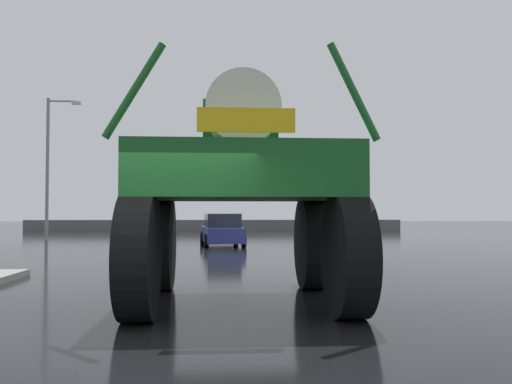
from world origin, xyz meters
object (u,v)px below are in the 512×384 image
object	(u,v)px
sedan_ahead	(222,230)
traffic_signal_near_right	(361,180)
oversize_sprayer	(240,190)
streetlight_far_left	(50,161)

from	to	relation	value
sedan_ahead	traffic_signal_near_right	world-z (taller)	traffic_signal_near_right
oversize_sprayer	traffic_signal_near_right	world-z (taller)	oversize_sprayer
traffic_signal_near_right	streetlight_far_left	bearing A→B (deg)	131.59
oversize_sprayer	streetlight_far_left	xyz separation A→B (m)	(-10.10, 20.90, 2.42)
sedan_ahead	traffic_signal_near_right	bearing A→B (deg)	-165.41
oversize_sprayer	traffic_signal_near_right	bearing A→B (deg)	-34.66
traffic_signal_near_right	oversize_sprayer	bearing A→B (deg)	-123.83
streetlight_far_left	traffic_signal_near_right	bearing A→B (deg)	-48.41
traffic_signal_near_right	sedan_ahead	bearing A→B (deg)	111.05
oversize_sprayer	traffic_signal_near_right	xyz separation A→B (m)	(3.63, 5.42, 0.50)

